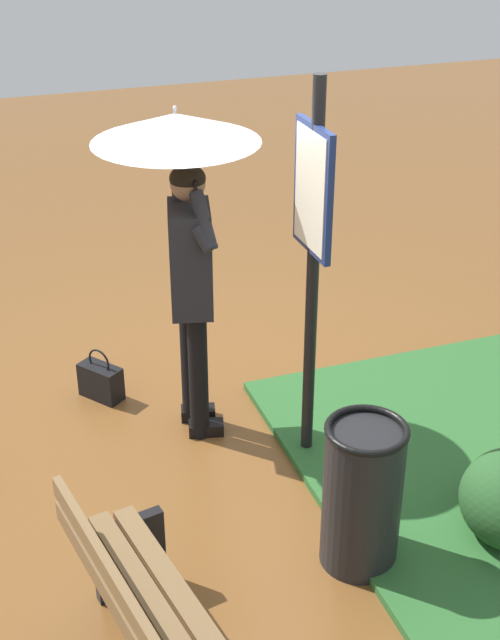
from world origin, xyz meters
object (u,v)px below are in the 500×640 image
(info_sign_post, at_px, (313,235))
(park_bench, at_px, (151,627))
(person_with_umbrella, at_px, (183,194))
(handbag, at_px, (101,381))
(trash_bin, at_px, (362,495))

(info_sign_post, xyz_separation_m, park_bench, (-1.40, 1.29, -1.04))
(person_with_umbrella, bearing_deg, handbag, 46.45)
(person_with_umbrella, xyz_separation_m, park_bench, (-1.96, 0.73, -1.15))
(handbag, bearing_deg, person_with_umbrella, -133.55)
(person_with_umbrella, bearing_deg, trash_bin, -162.53)
(info_sign_post, relative_size, trash_bin, 2.76)
(person_with_umbrella, height_order, park_bench, person_with_umbrella)
(handbag, bearing_deg, park_bench, 174.52)
(info_sign_post, bearing_deg, park_bench, 137.33)
(info_sign_post, distance_m, park_bench, 2.17)
(park_bench, distance_m, trash_bin, 1.29)
(park_bench, xyz_separation_m, trash_bin, (0.46, -1.20, 0.02))
(person_with_umbrella, xyz_separation_m, trash_bin, (-1.50, -0.47, -1.13))
(person_with_umbrella, relative_size, trash_bin, 2.45)
(handbag, relative_size, park_bench, 0.26)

